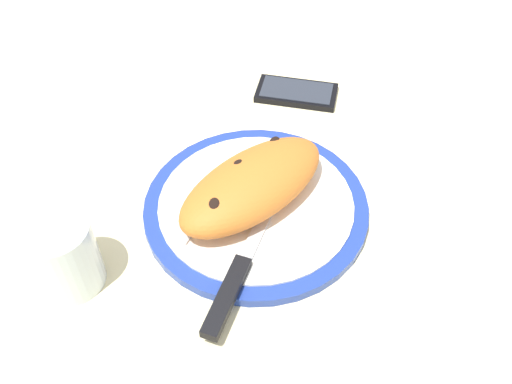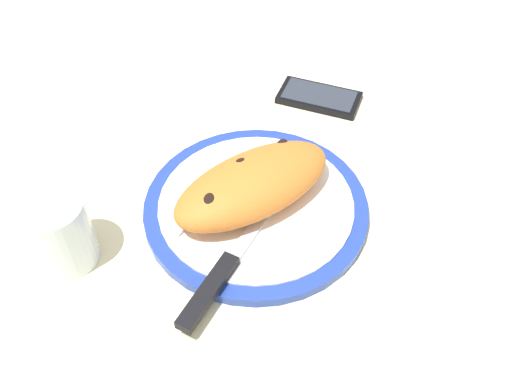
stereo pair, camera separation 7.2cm
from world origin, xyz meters
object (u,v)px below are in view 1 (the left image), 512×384
object	(u,v)px
calzone	(254,183)
knife	(238,272)
smartphone	(296,93)
water_glass	(65,259)
fork	(206,202)
plate	(256,207)

from	to	relation	value
calzone	knife	bearing A→B (deg)	28.22
knife	smartphone	bearing A→B (deg)	-156.47
water_glass	smartphone	bearing A→B (deg)	178.34
calzone	fork	size ratio (longest dim) A/B	1.35
calzone	knife	size ratio (longest dim) A/B	0.94
plate	calzone	distance (cm)	3.90
smartphone	water_glass	size ratio (longest dim) A/B	1.50
calzone	fork	xyz separation A→B (cm)	(4.34, -4.53, -2.78)
plate	fork	bearing A→B (deg)	-51.81
water_glass	calzone	bearing A→B (deg)	154.80
knife	calzone	bearing A→B (deg)	-151.78
calzone	smartphone	distance (cm)	25.17
calzone	smartphone	xyz separation A→B (cm)	(-23.14, -9.01, -4.09)
calzone	smartphone	bearing A→B (deg)	-158.72
plate	water_glass	distance (cm)	24.39
plate	fork	distance (cm)	6.56
fork	calzone	bearing A→B (deg)	133.77
calzone	water_glass	bearing A→B (deg)	-25.20
calzone	water_glass	xyz separation A→B (cm)	(21.92, -10.32, -0.57)
smartphone	water_glass	world-z (taller)	water_glass
smartphone	water_glass	bearing A→B (deg)	-1.66
water_glass	knife	bearing A→B (deg)	125.42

